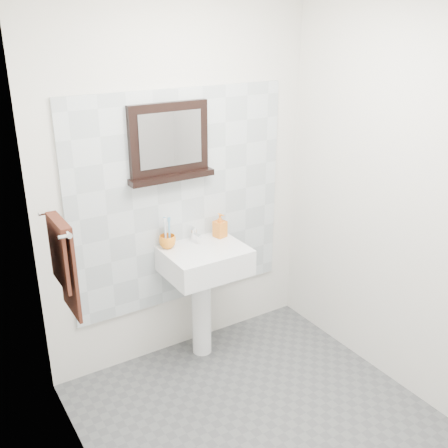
# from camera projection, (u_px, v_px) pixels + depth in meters

# --- Properties ---
(floor) EXTENTS (2.00, 2.20, 0.01)m
(floor) POSITION_uv_depth(u_px,v_px,m) (271.00, 430.00, 3.16)
(floor) COLOR #535658
(floor) RESTS_ON ground
(back_wall) EXTENTS (2.00, 0.01, 2.50)m
(back_wall) POSITION_uv_depth(u_px,v_px,m) (180.00, 186.00, 3.56)
(back_wall) COLOR silver
(back_wall) RESTS_ON ground
(left_wall) EXTENTS (0.01, 2.20, 2.50)m
(left_wall) POSITION_uv_depth(u_px,v_px,m) (90.00, 289.00, 2.20)
(left_wall) COLOR silver
(left_wall) RESTS_ON ground
(right_wall) EXTENTS (0.01, 2.20, 2.50)m
(right_wall) POSITION_uv_depth(u_px,v_px,m) (409.00, 205.00, 3.19)
(right_wall) COLOR silver
(right_wall) RESTS_ON ground
(splashback) EXTENTS (1.60, 0.02, 1.50)m
(splashback) POSITION_uv_depth(u_px,v_px,m) (181.00, 200.00, 3.59)
(splashback) COLOR silver
(splashback) RESTS_ON back_wall
(pedestal_sink) EXTENTS (0.55, 0.44, 0.96)m
(pedestal_sink) POSITION_uv_depth(u_px,v_px,m) (204.00, 272.00, 3.62)
(pedestal_sink) COLOR white
(pedestal_sink) RESTS_ON ground
(toothbrush_cup) EXTENTS (0.14, 0.14, 0.09)m
(toothbrush_cup) POSITION_uv_depth(u_px,v_px,m) (167.00, 242.00, 3.54)
(toothbrush_cup) COLOR orange
(toothbrush_cup) RESTS_ON pedestal_sink
(toothbrushes) EXTENTS (0.05, 0.04, 0.21)m
(toothbrushes) POSITION_uv_depth(u_px,v_px,m) (167.00, 231.00, 3.51)
(toothbrushes) COLOR white
(toothbrushes) RESTS_ON toothbrush_cup
(soap_dispenser) EXTENTS (0.09, 0.10, 0.17)m
(soap_dispenser) POSITION_uv_depth(u_px,v_px,m) (220.00, 225.00, 3.70)
(soap_dispenser) COLOR #E2521A
(soap_dispenser) RESTS_ON pedestal_sink
(framed_mirror) EXTENTS (0.59, 0.11, 0.50)m
(framed_mirror) POSITION_uv_depth(u_px,v_px,m) (169.00, 144.00, 3.38)
(framed_mirror) COLOR black
(framed_mirror) RESTS_ON back_wall
(towel_bar) EXTENTS (0.07, 0.40, 0.03)m
(towel_bar) POSITION_uv_depth(u_px,v_px,m) (58.00, 223.00, 2.70)
(towel_bar) COLOR silver
(towel_bar) RESTS_ON left_wall
(hand_towel) EXTENTS (0.06, 0.30, 0.55)m
(hand_towel) POSITION_uv_depth(u_px,v_px,m) (64.00, 260.00, 2.78)
(hand_towel) COLOR #34160E
(hand_towel) RESTS_ON towel_bar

